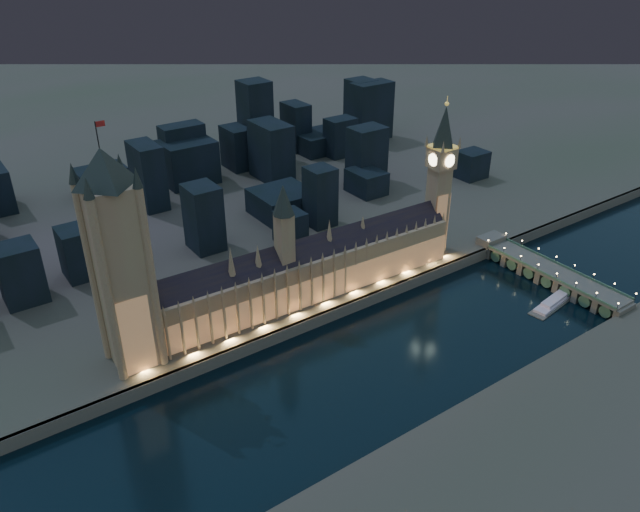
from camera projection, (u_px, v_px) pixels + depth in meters
ground_plane at (369, 357)px, 347.77m from camera, size 2000.00×2000.00×0.00m
north_bank at (85, 126)px, 719.30m from camera, size 2000.00×960.00×8.00m
embankment_wall at (327, 317)px, 375.30m from camera, size 2000.00×2.50×8.00m
palace_of_westminster at (312, 269)px, 381.48m from camera, size 202.00×26.43×78.00m
victoria_tower at (118, 253)px, 301.96m from camera, size 31.68×31.68×129.74m
elizabeth_tower at (441, 169)px, 413.86m from camera, size 18.00×18.00×109.15m
westminster_bridge at (546, 273)px, 417.97m from camera, size 19.78×113.00×15.90m
river_boat at (554, 302)px, 394.67m from camera, size 46.28×16.87×4.50m
city_backdrop at (220, 165)px, 528.09m from camera, size 458.41×215.63×74.91m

